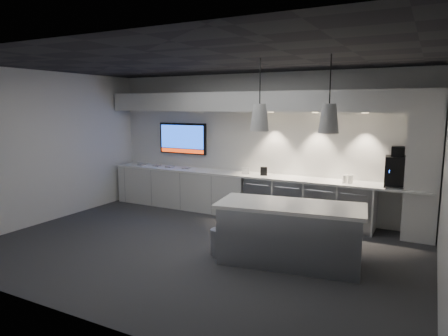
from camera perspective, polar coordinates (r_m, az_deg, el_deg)
The scene contains 28 objects.
floor at distance 6.73m, azimuth -3.71°, elevation -11.28°, with size 7.00×7.00×0.00m, color #2F2F31.
ceiling at distance 6.36m, azimuth -3.99°, elevation 15.00°, with size 7.00×7.00×0.00m, color black.
wall_back at distance 8.59m, azimuth 4.91°, elevation 3.38°, with size 7.00×7.00×0.00m, color silver.
wall_front at distance 4.47m, azimuth -20.86°, elevation -2.29°, with size 7.00×7.00×0.00m, color silver.
wall_left at distance 8.72m, azimuth -23.88°, elevation 2.73°, with size 7.00×7.00×0.00m, color silver.
wall_right at distance 5.45m, azimuth 29.34°, elevation -0.92°, with size 7.00×7.00×0.00m, color silver.
back_counter at distance 8.38m, azimuth 3.99°, elevation -1.03°, with size 6.80×0.65×0.04m, color white.
left_base_cabinets at distance 9.29m, azimuth -5.98°, elevation -2.89°, with size 3.30×0.63×0.86m, color silver.
fridge_unit_a at distance 8.37m, azimuth 5.53°, elevation -4.23°, with size 0.60×0.61×0.85m, color #92969A.
fridge_unit_b at distance 8.17m, azimuth 9.64°, elevation -4.66°, with size 0.60×0.61×0.85m, color #92969A.
fridge_unit_c at distance 8.00m, azimuth 13.94°, elevation -5.08°, with size 0.60×0.61×0.85m, color #92969A.
fridge_unit_d at distance 7.88m, azimuth 18.41°, elevation -5.49°, with size 0.60×0.61×0.85m, color #92969A.
backsplash at distance 8.18m, azimuth 12.64°, elevation 3.27°, with size 4.60×0.03×1.30m, color silver.
soffit at distance 8.28m, azimuth 4.18°, elevation 9.42°, with size 6.90×0.60×0.40m, color silver.
column at distance 7.66m, azimuth 26.60°, elevation 0.28°, with size 0.55×0.55×2.60m, color silver.
wall_tv at distance 9.44m, azimuth -5.93°, elevation 4.22°, with size 1.25×0.07×0.72m.
island at distance 6.04m, azimuth 9.37°, elevation -9.22°, with size 2.23×1.21×0.90m.
bin at distance 6.36m, azimuth -0.61°, elevation -10.52°, with size 0.29×0.29×0.41m, color #92969A.
coffee_machine at distance 7.69m, azimuth 23.43°, elevation -0.28°, with size 0.43×0.59×0.71m.
sign_black at distance 8.22m, azimuth 5.70°, elevation -0.47°, with size 0.14×0.02×0.18m, color black.
sign_white at distance 8.39m, azimuth 3.12°, elevation -0.39°, with size 0.18×0.02×0.14m, color white.
cup_cluster at distance 7.76m, azimuth 17.27°, elevation -1.50°, with size 0.17×0.17×0.15m, color white, non-canonical shape.
tray_a at distance 9.89m, azimuth -11.65°, elevation 0.53°, with size 0.16×0.16×0.03m, color gray.
tray_b at distance 9.61m, azimuth -9.60°, elevation 0.34°, with size 0.16×0.16×0.03m, color gray.
tray_c at distance 9.38m, azimuth -7.75°, elevation 0.18°, with size 0.16×0.16×0.03m, color gray.
tray_d at distance 9.14m, azimuth -5.44°, elevation -0.01°, with size 0.16×0.16×0.03m, color gray.
pendant_left at distance 5.92m, azimuth 5.11°, elevation 7.24°, with size 0.28×0.28×1.10m.
pendant_right at distance 5.61m, azimuth 14.75°, elevation 6.89°, with size 0.28×0.28×1.10m.
Camera 1 is at (3.31, -5.39, 2.32)m, focal length 32.00 mm.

